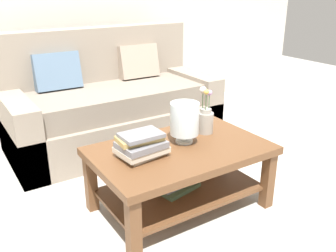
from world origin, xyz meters
name	(u,v)px	position (x,y,z in m)	size (l,w,h in m)	color
ground_plane	(156,178)	(0.00, 0.00, 0.00)	(10.00, 10.00, 0.00)	#B7B2A8
couch	(111,106)	(0.02, 0.86, 0.36)	(1.91, 0.90, 1.06)	gray
coffee_table	(180,165)	(-0.07, -0.43, 0.32)	(1.14, 0.72, 0.45)	brown
book_stack_main	(141,145)	(-0.35, -0.41, 0.53)	(0.30, 0.25, 0.16)	beige
glass_hurricane_vase	(184,120)	(0.00, -0.38, 0.61)	(0.19, 0.19, 0.27)	silver
flower_pitcher	(206,118)	(0.23, -0.31, 0.56)	(0.11, 0.11, 0.33)	#9E998E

